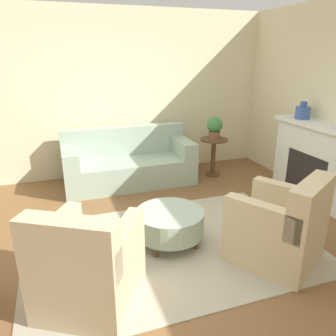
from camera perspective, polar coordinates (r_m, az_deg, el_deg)
name	(u,v)px	position (r m, az deg, el deg)	size (l,w,h in m)	color
ground_plane	(171,247)	(3.81, 0.61, -13.61)	(16.00, 16.00, 0.00)	brown
wall_back	(119,95)	(5.86, -8.59, 12.54)	(9.31, 0.12, 2.80)	beige
rug	(171,247)	(3.80, 0.61, -13.55)	(3.17, 2.12, 0.01)	#B2A893
couch	(129,164)	(5.49, -6.88, 0.70)	(2.10, 0.87, 0.91)	#9EB29E
armchair_left	(87,267)	(2.95, -13.87, -16.44)	(1.06, 1.08, 0.95)	#C6B289
armchair_right	(280,229)	(3.59, 18.95, -10.00)	(1.06, 1.08, 0.95)	#C6B289
ottoman_table	(170,222)	(3.76, 0.27, -9.40)	(0.78, 0.78, 0.38)	#9EB29E
side_table	(213,151)	(5.83, 7.92, 2.96)	(0.48, 0.48, 0.67)	brown
fireplace	(316,160)	(5.25, 24.42, 1.21)	(0.44, 1.53, 1.14)	white
vase_mantel_near	(303,112)	(5.37, 22.42, 9.01)	(0.22, 0.22, 0.26)	#38569E
potted_plant_on_side_table	(215,127)	(5.72, 8.12, 7.12)	(0.27, 0.27, 0.38)	brown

